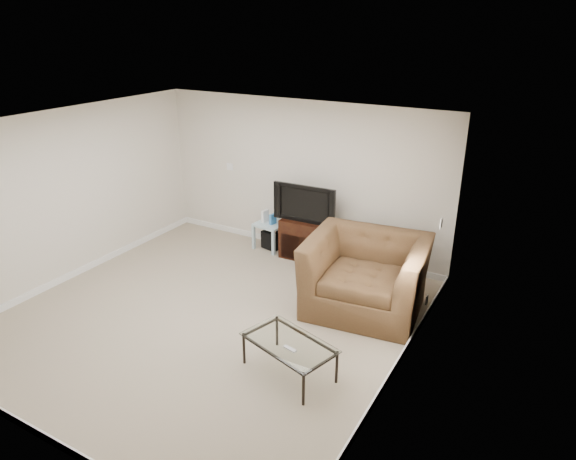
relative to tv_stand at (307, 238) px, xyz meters
The scene contains 18 objects.
floor 2.32m from the tv_stand, 96.14° to the right, with size 5.00×5.00×0.00m, color tan.
ceiling 3.16m from the tv_stand, 96.14° to the right, with size 5.00×5.00×0.00m, color white.
wall_back 0.98m from the tv_stand, 138.10° to the left, with size 5.00×0.02×2.50m, color silver.
wall_left 3.69m from the tv_stand, 140.29° to the right, with size 0.02×5.00×2.50m, color silver.
wall_right 3.34m from the tv_stand, 45.32° to the right, with size 0.02×5.00×2.50m, color silver.
plate_back 1.90m from the tv_stand, behind, with size 0.12×0.02×0.12m, color white.
plate_right_switch 2.52m from the tv_stand, 16.87° to the right, with size 0.02×0.09×0.13m, color white.
plate_right_outlet 2.45m from the tv_stand, 23.60° to the right, with size 0.02×0.08×0.12m, color white.
tv_stand is the anchor object (origin of this frame).
dvd_player 0.22m from the tv_stand, 87.55° to the right, with size 0.41×0.29×0.06m, color black.
television 0.63m from the tv_stand, 87.55° to the right, with size 0.98×0.20×0.61m, color black.
side_table 0.69m from the tv_stand, behind, with size 0.47×0.47×0.45m, color silver, non-canonical shape.
subwoofer 0.68m from the tv_stand, behind, with size 0.30×0.30×0.30m, color black.
game_console 0.83m from the tv_stand, behind, with size 0.05×0.15×0.21m, color white.
game_case 0.67m from the tv_stand, behind, with size 0.05×0.13×0.18m, color #337FCC.
recliner 1.83m from the tv_stand, 36.90° to the right, with size 1.53×1.00×1.34m, color brown.
coffee_table 3.05m from the tv_stand, 66.06° to the right, with size 1.01×0.57×0.40m, color black, non-canonical shape.
remote 3.18m from the tv_stand, 65.65° to the right, with size 0.16×0.04×0.02m, color #B2B2B7.
Camera 1 is at (3.77, -4.56, 3.62)m, focal length 32.00 mm.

